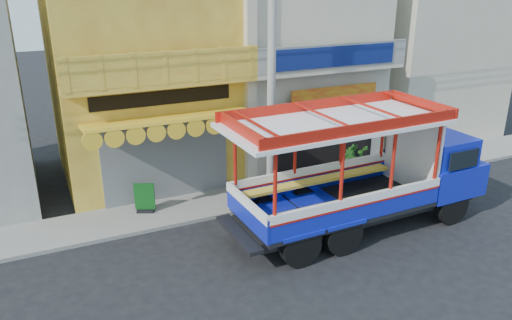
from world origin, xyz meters
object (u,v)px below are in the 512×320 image
at_px(potted_plant_c, 352,156).
at_px(potted_plant_b, 352,164).
at_px(utility_pole, 276,51).
at_px(potted_plant_a, 356,162).
at_px(songthaew_truck, 377,168).
at_px(green_sign, 145,200).

bearing_deg(potted_plant_c, potted_plant_b, -27.25).
distance_m(potted_plant_b, potted_plant_c, 1.09).
distance_m(utility_pole, potted_plant_a, 5.80).
height_order(potted_plant_b, potted_plant_c, potted_plant_b).
bearing_deg(songthaew_truck, potted_plant_b, 65.93).
bearing_deg(potted_plant_a, green_sign, 123.91).
xyz_separation_m(potted_plant_a, potted_plant_b, (-0.30, -0.14, -0.00)).
bearing_deg(green_sign, utility_pole, -12.35).
bearing_deg(potted_plant_b, green_sign, 22.09).
xyz_separation_m(potted_plant_b, potted_plant_c, (0.63, 0.89, -0.07)).
xyz_separation_m(green_sign, potted_plant_b, (7.57, -0.41, 0.13)).
height_order(utility_pole, green_sign, utility_pole).
xyz_separation_m(green_sign, potted_plant_c, (8.20, 0.48, 0.06)).
height_order(songthaew_truck, potted_plant_b, songthaew_truck).
bearing_deg(utility_pole, songthaew_truck, -51.14).
xyz_separation_m(songthaew_truck, green_sign, (-6.20, 3.48, -1.29)).
bearing_deg(green_sign, songthaew_truck, -29.33).
relative_size(songthaew_truck, green_sign, 8.42).
height_order(green_sign, potted_plant_c, green_sign).
height_order(utility_pole, potted_plant_c, utility_pole).
height_order(green_sign, potted_plant_b, potted_plant_b).
xyz_separation_m(songthaew_truck, potted_plant_c, (2.00, 3.96, -1.22)).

